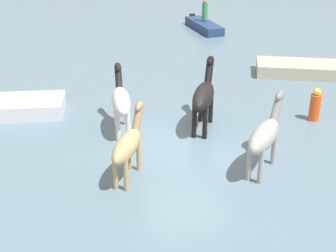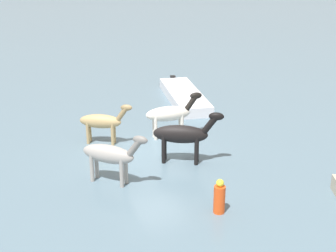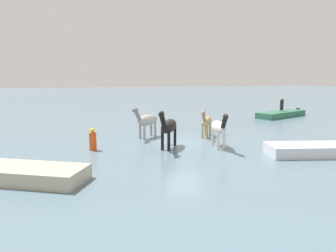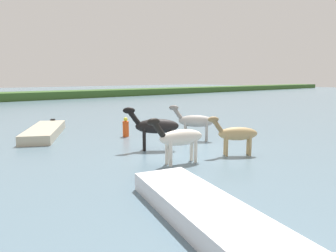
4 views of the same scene
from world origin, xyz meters
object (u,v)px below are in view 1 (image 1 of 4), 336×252
Objects in this scene: boat_motor_center at (204,27)px; boat_launch_far at (327,72)px; horse_pinto_flank at (204,96)px; person_helmsman_aft at (205,10)px; horse_dun_straggler at (121,101)px; buoy_channel_marker at (315,106)px; horse_dark_mare at (265,135)px; horse_chestnut_trailing at (128,145)px.

boat_motor_center is 0.64× the size of boat_launch_far.
boat_launch_far is (-2.88, 7.04, -0.95)m from horse_pinto_flank.
boat_launch_far is at bearing 8.67° from person_helmsman_aft.
horse_dun_straggler is at bearing 41.33° from boat_launch_far.
horse_pinto_flank is 2.05× the size of person_helmsman_aft.
horse_dun_straggler reaches higher than buoy_channel_marker.
horse_dark_mare is 4.75m from horse_dun_straggler.
horse_dun_straggler is (-2.82, 0.60, 0.09)m from horse_chestnut_trailing.
buoy_channel_marker is (-1.40, 6.89, -0.46)m from horse_chestnut_trailing.
horse_dark_mare is at bearing -130.01° from horse_dun_straggler.
person_helmsman_aft is at bearing 29.80° from horse_dark_mare.
horse_dun_straggler is at bearing -102.79° from buoy_channel_marker.
horse_dun_straggler is 14.08m from person_helmsman_aft.
horse_chestnut_trailing reaches higher than person_helmsman_aft.
horse_chestnut_trailing is (2.11, -3.12, -0.17)m from horse_pinto_flank.
horse_dark_mare reaches higher than horse_dun_straggler.
horse_dun_straggler is at bearing 107.64° from horse_pinto_flank.
person_helmsman_aft is at bearing -52.80° from boat_launch_far.
horse_pinto_flank reaches higher than horse_chestnut_trailing.
horse_chestnut_trailing is 7.05m from buoy_channel_marker.
boat_motor_center is 3.29× the size of buoy_channel_marker.
boat_motor_center is at bearing -37.55° from person_helmsman_aft.
person_helmsman_aft reaches higher than boat_launch_far.
boat_motor_center is (-15.10, 5.11, -0.91)m from horse_dark_mare.
horse_pinto_flank is at bearing 56.31° from horse_dark_mare.
horse_dark_mare is at bearing -18.89° from person_helmsman_aft.
horse_dark_mare is 3.65m from horse_chestnut_trailing.
horse_dun_straggler reaches higher than person_helmsman_aft.
horse_pinto_flank is at bearing -24.71° from person_helmsman_aft.
horse_dark_mare is 3.05m from horse_pinto_flank.
horse_chestnut_trailing is 16.63m from boat_motor_center.
buoy_channel_marker is (12.79, -1.75, 0.36)m from boat_motor_center.
horse_pinto_flank is 0.98× the size of horse_dun_straggler.
horse_dark_mare is at bearing -138.95° from horse_pinto_flank.
buoy_channel_marker is at bearing -8.13° from person_helmsman_aft.
person_helmsman_aft is (-11.49, 8.14, 0.05)m from horse_dun_straggler.
horse_pinto_flank is 13.43m from person_helmsman_aft.
horse_dark_mare is 16.09m from person_helmsman_aft.
horse_pinto_flank is (-3.02, -0.40, 0.07)m from horse_dark_mare.
horse_dark_mare is 4.12m from buoy_channel_marker.
boat_motor_center is at bearing -52.07° from boat_launch_far.
person_helmsman_aft is at bearing 3.66° from horse_chestnut_trailing.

